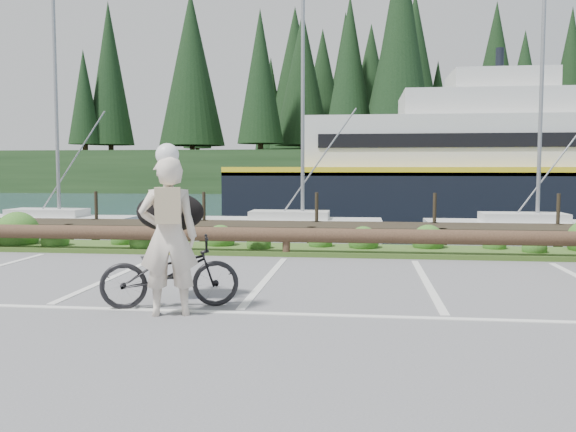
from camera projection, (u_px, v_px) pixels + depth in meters
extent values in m
plane|color=#5F5F62|center=(244.00, 306.00, 8.13)|extent=(72.00, 72.00, 0.00)
plane|color=#1C3244|center=(345.00, 201.00, 55.73)|extent=(160.00, 160.00, 0.00)
cube|color=#3D5B21|center=(290.00, 250.00, 13.37)|extent=(34.00, 1.60, 0.10)
imported|color=black|center=(170.00, 272.00, 8.00)|extent=(1.90, 1.12, 0.95)
imported|color=beige|center=(169.00, 237.00, 7.55)|extent=(0.83, 0.66, 1.98)
ellipsoid|color=black|center=(170.00, 212.00, 8.51)|extent=(0.73, 1.07, 0.56)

